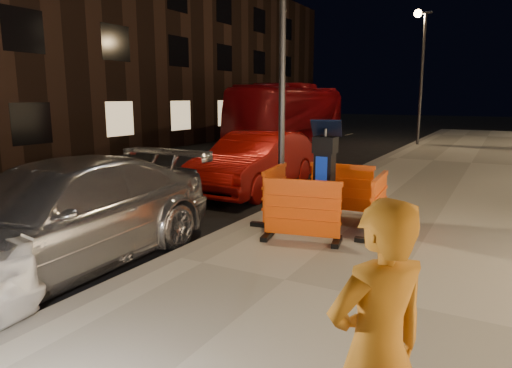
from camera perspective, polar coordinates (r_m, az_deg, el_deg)
The scene contains 14 objects.
ground_plane at distance 6.71m, azimuth -10.33°, elevation -10.07°, with size 120.00×120.00×0.00m, color black.
sidewalk at distance 5.43m, azimuth 15.92°, elevation -14.60°, with size 6.00×60.00×0.15m, color gray.
kerb at distance 6.68m, azimuth -10.35°, elevation -9.46°, with size 0.30×60.00×0.15m, color slate.
parking_kiosk at distance 7.90m, azimuth 8.54°, elevation 0.88°, with size 0.55×0.55×1.75m, color black.
barrier_front at distance 7.12m, azimuth 5.77°, elevation -3.33°, with size 1.25×0.51×0.97m, color #FF530C.
barrier_back at distance 8.86m, azimuth 10.62°, elevation -0.66°, with size 1.25×0.51×0.97m, color #FF530C.
barrier_kerbside at distance 8.35m, azimuth 2.34°, elevation -1.18°, with size 1.25×0.51×0.97m, color #FF530C.
barrier_bldgside at distance 7.71m, azimuth 15.09°, elevation -2.56°, with size 1.25×0.51×0.97m, color #FF530C.
car_silver at distance 7.04m, azimuth -23.31°, elevation -9.78°, with size 2.10×5.17×1.50m, color #BBBBC1.
car_red at distance 11.74m, azimuth 0.02°, elevation -0.85°, with size 1.60×4.57×1.51m, color maroon.
bus_doubledecker at distance 22.19m, azimuth 4.55°, elevation 4.63°, with size 2.50×10.67×2.97m, color maroon.
man at distance 2.70m, azimuth 14.86°, elevation -19.74°, with size 0.63×0.41×1.72m, color #9B5C14.
street_lamp_mid at distance 8.72m, azimuth 3.32°, elevation 15.92°, with size 0.12×0.12×6.00m, color #3F3F44.
street_lamp_far at distance 23.14m, azimuth 19.98°, elevation 12.09°, with size 0.12×0.12×6.00m, color #3F3F44.
Camera 1 is at (4.01, -4.82, 2.37)m, focal length 32.00 mm.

